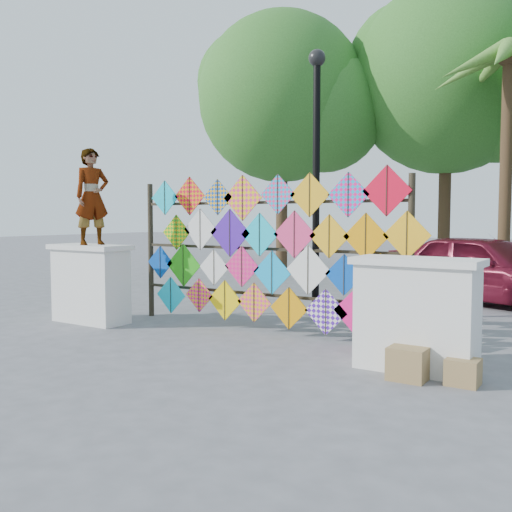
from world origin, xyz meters
name	(u,v)px	position (x,y,z in m)	size (l,w,h in m)	color
ground	(231,339)	(0.00, 0.00, 0.00)	(80.00, 80.00, 0.00)	gray
parapet_left	(91,283)	(-2.70, -0.20, 0.65)	(1.40, 0.65, 1.28)	silver
parapet_right	(416,314)	(2.70, -0.20, 0.65)	(1.40, 0.65, 1.28)	silver
kite_rack	(266,251)	(0.12, 0.73, 1.22)	(4.94, 0.24, 2.42)	black
tree_west	(285,99)	(-4.40, 9.03, 5.38)	(5.85, 5.20, 8.01)	#4B3720
tree_mid	(451,80)	(0.11, 11.03, 5.77)	(6.30, 5.60, 8.61)	#4B3720
palm_tree	(509,78)	(2.20, 8.00, 4.95)	(3.62, 3.62, 5.83)	#4B3720
vendor_woman	(92,197)	(-2.62, -0.20, 2.06)	(0.57, 0.37, 1.56)	#99999E
sedan	(485,269)	(2.30, 5.47, 0.70)	(1.66, 4.12, 1.40)	maroon
lamppost	(316,159)	(0.30, 2.00, 2.69)	(0.28, 0.28, 4.46)	black
cardboard_box_near	(408,363)	(2.75, -0.59, 0.18)	(0.40, 0.35, 0.35)	#946E47
cardboard_box_far	(463,372)	(3.28, -0.47, 0.14)	(0.33, 0.30, 0.27)	#946E47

